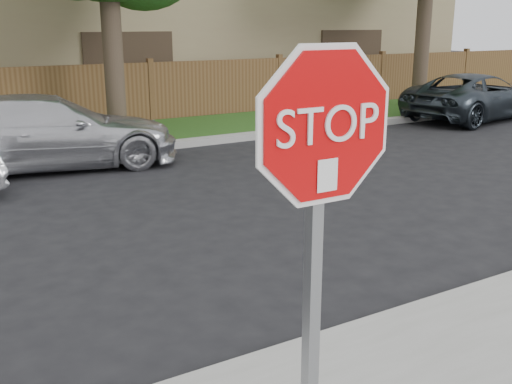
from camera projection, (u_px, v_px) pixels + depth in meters
ground at (210, 377)px, 4.53m from camera, size 90.00×90.00×0.00m
far_curb at (16, 161)px, 11.24m from camera, size 70.00×0.30×0.15m
grass_strip at (2, 147)px, 12.61m from camera, size 70.00×3.00×0.12m
stop_sign at (321, 194)px, 2.74m from camera, size 1.01×0.13×2.55m
sedan_right at (48, 132)px, 10.89m from camera, size 4.89×2.61×1.35m
sedan_far_right at (476, 97)px, 16.45m from camera, size 4.79×2.71×1.26m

